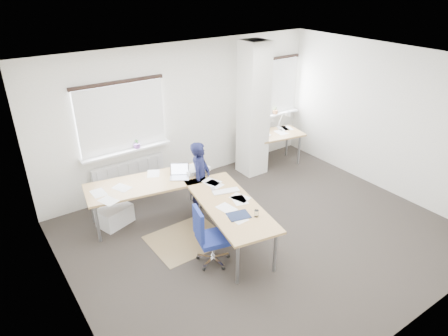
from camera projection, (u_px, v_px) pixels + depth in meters
ground at (262, 234)px, 6.68m from camera, size 6.00×6.00×0.00m
room_shell at (258, 126)px, 6.32m from camera, size 6.04×5.04×2.82m
floor_mat at (187, 239)px, 6.55m from camera, size 1.18×1.01×0.01m
white_crate at (115, 215)px, 6.88m from camera, size 0.65×0.54×0.33m
desk_main at (188, 194)px, 6.51m from camera, size 2.40×2.98×0.96m
desk_side at (271, 136)px, 8.77m from camera, size 1.50×0.93×1.22m
task_chair at (211, 248)px, 5.92m from camera, size 0.54×0.53×0.97m
person at (200, 178)px, 7.02m from camera, size 0.59×0.57×1.36m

